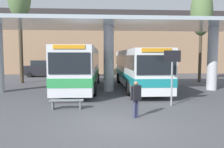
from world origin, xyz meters
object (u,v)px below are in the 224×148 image
info_sign_platform (172,66)px  pedestrian_waiting (136,96)px  transit_bus_left_bay (81,66)px  transit_bus_center_bay (137,67)px  poplar_tree_behind_right (201,13)px  parked_car_street (42,69)px  waiting_bench_near_pillar (67,102)px

info_sign_platform → pedestrian_waiting: 3.34m
transit_bus_left_bay → pedestrian_waiting: (2.97, -8.89, -0.87)m
transit_bus_center_bay → transit_bus_left_bay: bearing=-0.5°
poplar_tree_behind_right → parked_car_street: size_ratio=2.25×
transit_bus_center_bay → pedestrian_waiting: bearing=79.0°
transit_bus_left_bay → parked_car_street: (-5.87, 10.68, -0.82)m
pedestrian_waiting → poplar_tree_behind_right: (8.97, 12.79, 6.09)m
transit_bus_center_bay → info_sign_platform: bearing=95.1°
waiting_bench_near_pillar → pedestrian_waiting: 3.70m
transit_bus_left_bay → transit_bus_center_bay: (4.65, -0.02, -0.09)m
poplar_tree_behind_right → transit_bus_center_bay: bearing=-151.7°
waiting_bench_near_pillar → poplar_tree_behind_right: size_ratio=0.18×
info_sign_platform → parked_car_street: 20.72m
transit_bus_center_bay → pedestrian_waiting: transit_bus_center_bay is taller
transit_bus_left_bay → info_sign_platform: size_ratio=4.03×
transit_bus_center_bay → pedestrian_waiting: (-1.69, -8.86, -0.79)m
pedestrian_waiting → parked_car_street: bearing=85.1°
transit_bus_center_bay → waiting_bench_near_pillar: transit_bus_center_bay is taller
pedestrian_waiting → poplar_tree_behind_right: poplar_tree_behind_right is taller
waiting_bench_near_pillar → parked_car_street: parked_car_street is taller
pedestrian_waiting → parked_car_street: parked_car_street is taller
transit_bus_left_bay → pedestrian_waiting: transit_bus_left_bay is taller
parked_car_street → pedestrian_waiting: bearing=-61.8°
info_sign_platform → parked_car_street: size_ratio=0.70×
transit_bus_left_bay → poplar_tree_behind_right: bearing=-159.8°
info_sign_platform → pedestrian_waiting: size_ratio=1.87×
info_sign_platform → poplar_tree_behind_right: bearing=58.0°
poplar_tree_behind_right → info_sign_platform: bearing=-122.0°
transit_bus_center_bay → poplar_tree_behind_right: 9.83m
transit_bus_left_bay → transit_bus_center_bay: bearing=-178.2°
pedestrian_waiting → parked_car_street: size_ratio=0.37×
transit_bus_left_bay → waiting_bench_near_pillar: 7.27m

